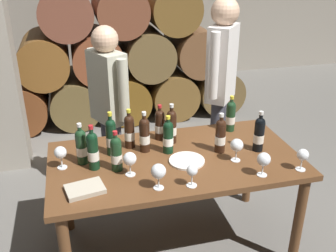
{
  "coord_description": "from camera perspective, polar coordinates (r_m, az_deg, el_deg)",
  "views": [
    {
      "loc": [
        -0.62,
        -2.21,
        2.08
      ],
      "look_at": [
        0.0,
        0.2,
        0.91
      ],
      "focal_mm": 41.25,
      "sensor_mm": 36.0,
      "label": 1
    }
  ],
  "objects": [
    {
      "name": "wine_bottle_5",
      "position": [
        2.66,
        0.02,
        -1.58
      ],
      "size": [
        0.07,
        0.07,
        0.28
      ],
      "color": "black",
      "rests_on": "dining_table"
    },
    {
      "name": "wine_bottle_0",
      "position": [
        2.48,
        -7.64,
        -4.02
      ],
      "size": [
        0.07,
        0.07,
        0.28
      ],
      "color": "#19381E",
      "rests_on": "dining_table"
    },
    {
      "name": "wine_glass_2",
      "position": [
        2.47,
        13.96,
        -4.86
      ],
      "size": [
        0.09,
        0.09,
        0.16
      ],
      "color": "white",
      "rests_on": "dining_table"
    },
    {
      "name": "wine_glass_5",
      "position": [
        2.28,
        -1.43,
        -6.77
      ],
      "size": [
        0.09,
        0.09,
        0.16
      ],
      "color": "white",
      "rests_on": "dining_table"
    },
    {
      "name": "wine_glass_0",
      "position": [
        2.31,
        3.58,
        -6.71
      ],
      "size": [
        0.07,
        0.07,
        0.14
      ],
      "color": "white",
      "rests_on": "dining_table"
    },
    {
      "name": "ground_plane",
      "position": [
        3.1,
        0.96,
        -17.02
      ],
      "size": [
        14.0,
        14.0,
        0.0
      ],
      "primitive_type": "plane",
      "color": "#66635E"
    },
    {
      "name": "wine_bottle_7",
      "position": [
        3.02,
        9.24,
        1.52
      ],
      "size": [
        0.07,
        0.07,
        0.29
      ],
      "color": "#19381E",
      "rests_on": "dining_table"
    },
    {
      "name": "wine_bottle_4",
      "position": [
        2.68,
        -3.49,
        -1.24
      ],
      "size": [
        0.07,
        0.07,
        0.3
      ],
      "color": "black",
      "rests_on": "dining_table"
    },
    {
      "name": "tasting_notebook",
      "position": [
        2.36,
        -12.18,
        -9.09
      ],
      "size": [
        0.25,
        0.2,
        0.03
      ],
      "primitive_type": "cube",
      "rotation": [
        0.0,
        0.0,
        0.2
      ],
      "color": "#B2A893",
      "rests_on": "dining_table"
    },
    {
      "name": "barrel_stack",
      "position": [
        5.03,
        -6.87,
        9.67
      ],
      "size": [
        3.12,
        0.9,
        1.69
      ],
      "color": "brown",
      "rests_on": "ground_plane"
    },
    {
      "name": "serving_plate",
      "position": [
        2.6,
        2.8,
        -5.15
      ],
      "size": [
        0.24,
        0.24,
        0.01
      ],
      "primitive_type": "cylinder",
      "color": "white",
      "rests_on": "dining_table"
    },
    {
      "name": "wine_glass_4",
      "position": [
        2.6,
        10.13,
        -2.88
      ],
      "size": [
        0.09,
        0.09,
        0.16
      ],
      "color": "white",
      "rests_on": "dining_table"
    },
    {
      "name": "wine_bottle_6",
      "position": [
        2.76,
        13.31,
        -1.12
      ],
      "size": [
        0.07,
        0.07,
        0.3
      ],
      "color": "black",
      "rests_on": "dining_table"
    },
    {
      "name": "wine_glass_1",
      "position": [
        2.57,
        -15.61,
        -3.88
      ],
      "size": [
        0.08,
        0.08,
        0.15
      ],
      "color": "white",
      "rests_on": "dining_table"
    },
    {
      "name": "wine_glass_6",
      "position": [
        2.42,
        -5.67,
        -4.93
      ],
      "size": [
        0.09,
        0.09,
        0.16
      ],
      "color": "white",
      "rests_on": "dining_table"
    },
    {
      "name": "wine_bottle_2",
      "position": [
        2.69,
        7.75,
        -1.36
      ],
      "size": [
        0.07,
        0.07,
        0.29
      ],
      "color": "black",
      "rests_on": "dining_table"
    },
    {
      "name": "taster_seated_left",
      "position": [
        3.16,
        -8.7,
        3.39
      ],
      "size": [
        0.3,
        0.45,
        1.54
      ],
      "color": "#383842",
      "rests_on": "ground_plane"
    },
    {
      "name": "wine_glass_3",
      "position": [
        2.61,
        19.28,
        -4.12
      ],
      "size": [
        0.08,
        0.08,
        0.15
      ],
      "color": "white",
      "rests_on": "dining_table"
    },
    {
      "name": "wine_bottle_9",
      "position": [
        2.51,
        -11.03,
        -3.58
      ],
      "size": [
        0.07,
        0.07,
        0.31
      ],
      "color": "black",
      "rests_on": "dining_table"
    },
    {
      "name": "sommelier_presenting",
      "position": [
        3.37,
        7.85,
        7.01
      ],
      "size": [
        0.34,
        0.4,
        1.72
      ],
      "color": "#383842",
      "rests_on": "ground_plane"
    },
    {
      "name": "wine_bottle_8",
      "position": [
        2.66,
        -8.4,
        -1.55
      ],
      "size": [
        0.07,
        0.07,
        0.32
      ],
      "color": "black",
      "rests_on": "dining_table"
    },
    {
      "name": "wine_bottle_1",
      "position": [
        2.8,
        0.53,
        -0.01
      ],
      "size": [
        0.07,
        0.07,
        0.3
      ],
      "color": "black",
      "rests_on": "dining_table"
    },
    {
      "name": "wine_bottle_3",
      "position": [
        2.74,
        -5.72,
        -0.74
      ],
      "size": [
        0.07,
        0.07,
        0.29
      ],
      "color": "black",
      "rests_on": "dining_table"
    },
    {
      "name": "dining_table",
      "position": [
        2.69,
        1.06,
        -6.41
      ],
      "size": [
        1.7,
        0.9,
        0.76
      ],
      "color": "brown",
      "rests_on": "ground_plane"
    },
    {
      "name": "wine_bottle_11",
      "position": [
        2.85,
        -1.22,
        0.26
      ],
      "size": [
        0.07,
        0.07,
        0.27
      ],
      "color": "black",
      "rests_on": "dining_table"
    },
    {
      "name": "wine_bottle_10",
      "position": [
        2.59,
        -12.67,
        -2.92
      ],
      "size": [
        0.07,
        0.07,
        0.29
      ],
      "color": "#19381E",
      "rests_on": "dining_table"
    }
  ]
}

